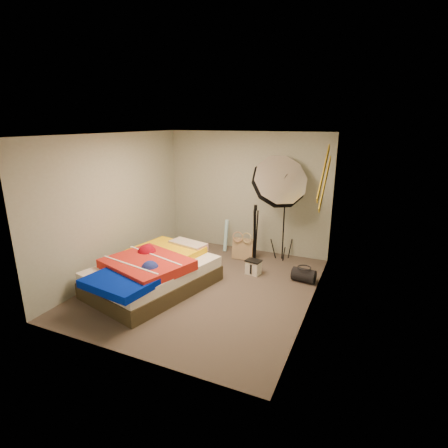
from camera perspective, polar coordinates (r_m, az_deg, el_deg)
The scene contains 15 objects.
floor at distance 6.02m, azimuth -3.22°, elevation -10.09°, with size 4.00×4.00×0.00m, color #4F463D.
ceiling at distance 5.39m, azimuth -3.66°, elevation 14.41°, with size 4.00×4.00×0.00m, color silver.
wall_back at distance 7.37m, azimuth 3.70°, elevation 5.15°, with size 3.50×3.50×0.00m, color #9CA493.
wall_front at distance 4.00m, azimuth -16.66°, elevation -5.37°, with size 3.50×3.50×0.00m, color #9CA493.
wall_left at distance 6.55m, azimuth -17.21°, elevation 3.01°, with size 4.00×4.00×0.00m, color #9CA493.
wall_right at distance 5.05m, azimuth 14.53°, elevation -0.64°, with size 4.00×4.00×0.00m, color #9CA493.
tote_bag at distance 7.08m, azimuth 3.13°, elevation -4.07°, with size 0.42×0.13×0.42m, color tan.
wrapping_roll at distance 7.47m, azimuth 0.31°, elevation -1.88°, with size 0.08×0.08×0.68m, color #53BDDA.
camera_case at distance 6.43m, azimuth 4.81°, elevation -7.11°, with size 0.25×0.18×0.25m, color silver.
duffel_bag at distance 6.28m, azimuth 12.88°, elevation -8.14°, with size 0.24×0.24×0.39m, color black.
wall_stripe_upper at distance 5.49m, azimuth 15.92°, elevation 8.09°, with size 0.02×1.10×0.10m, color gold.
wall_stripe_lower at distance 5.77m, azimuth 16.14°, elevation 6.43°, with size 0.02×1.10×0.10m, color gold.
bed at distance 5.93m, azimuth -11.53°, elevation -7.75°, with size 1.83×2.36×0.58m.
photo_umbrella at distance 6.64m, azimuth 8.92°, elevation 6.65°, with size 1.07×1.22×2.20m.
camera_tripod at distance 6.88m, azimuth 5.10°, elevation -0.83°, with size 0.08×0.08×1.14m.
Camera 1 is at (2.48, -4.79, 2.69)m, focal length 28.00 mm.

